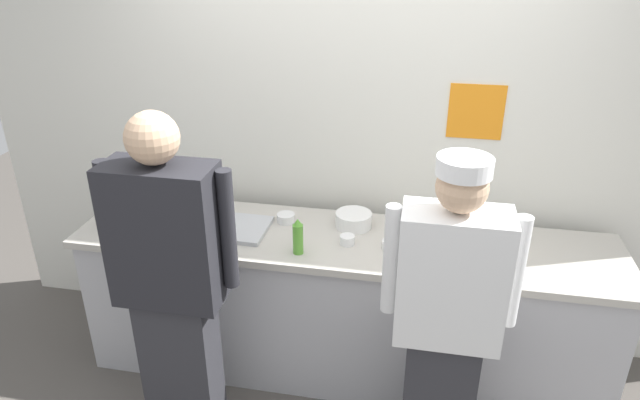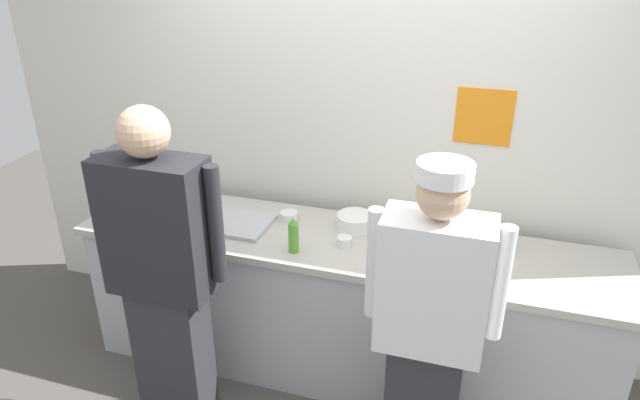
{
  "view_description": "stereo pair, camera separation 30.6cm",
  "coord_description": "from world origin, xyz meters",
  "px_view_note": "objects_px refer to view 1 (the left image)",
  "views": [
    {
      "loc": [
        0.39,
        -2.33,
        2.39
      ],
      "look_at": [
        -0.14,
        0.39,
        1.08
      ],
      "focal_mm": 31.98,
      "sensor_mm": 36.0,
      "label": 1
    },
    {
      "loc": [
        0.68,
        -2.26,
        2.39
      ],
      "look_at": [
        -0.14,
        0.39,
        1.08
      ],
      "focal_mm": 31.98,
      "sensor_mm": 36.0,
      "label": 2
    }
  ],
  "objects_px": {
    "plate_stack_rear": "(354,220)",
    "ramekin_red_sauce": "(347,239)",
    "mixing_bowl_steel": "(144,214)",
    "plate_stack_front": "(476,255)",
    "ramekin_green_sauce": "(286,218)",
    "sheet_tray": "(230,227)",
    "deli_cup": "(499,229)",
    "chef_near_left": "(171,283)",
    "chef_center": "(447,318)",
    "ramekin_yellow_sauce": "(392,245)",
    "squeeze_bottle_primary": "(298,237)"
  },
  "relations": [
    {
      "from": "plate_stack_rear",
      "to": "mixing_bowl_steel",
      "type": "xyz_separation_m",
      "value": [
        -1.17,
        -0.2,
        0.02
      ]
    },
    {
      "from": "plate_stack_front",
      "to": "ramekin_green_sauce",
      "type": "relative_size",
      "value": 1.86
    },
    {
      "from": "ramekin_yellow_sauce",
      "to": "deli_cup",
      "type": "height_order",
      "value": "deli_cup"
    },
    {
      "from": "ramekin_red_sauce",
      "to": "ramekin_yellow_sauce",
      "type": "relative_size",
      "value": 0.74
    },
    {
      "from": "ramekin_green_sauce",
      "to": "sheet_tray",
      "type": "bearing_deg",
      "value": -152.91
    },
    {
      "from": "chef_near_left",
      "to": "squeeze_bottle_primary",
      "type": "height_order",
      "value": "chef_near_left"
    },
    {
      "from": "plate_stack_rear",
      "to": "ramekin_red_sauce",
      "type": "relative_size",
      "value": 2.56
    },
    {
      "from": "ramekin_green_sauce",
      "to": "mixing_bowl_steel",
      "type": "bearing_deg",
      "value": -166.9
    },
    {
      "from": "chef_center",
      "to": "ramekin_red_sauce",
      "type": "distance_m",
      "value": 0.75
    },
    {
      "from": "ramekin_green_sauce",
      "to": "deli_cup",
      "type": "relative_size",
      "value": 1.03
    },
    {
      "from": "plate_stack_rear",
      "to": "ramekin_yellow_sauce",
      "type": "relative_size",
      "value": 1.88
    },
    {
      "from": "chef_center",
      "to": "plate_stack_front",
      "type": "xyz_separation_m",
      "value": [
        0.14,
        0.48,
        0.06
      ]
    },
    {
      "from": "chef_near_left",
      "to": "chef_center",
      "type": "relative_size",
      "value": 1.08
    },
    {
      "from": "mixing_bowl_steel",
      "to": "ramekin_red_sauce",
      "type": "xyz_separation_m",
      "value": [
        1.16,
        -0.0,
        -0.04
      ]
    },
    {
      "from": "ramekin_red_sauce",
      "to": "ramekin_yellow_sauce",
      "type": "height_order",
      "value": "ramekin_red_sauce"
    },
    {
      "from": "plate_stack_front",
      "to": "deli_cup",
      "type": "xyz_separation_m",
      "value": [
        0.13,
        0.28,
        0.01
      ]
    },
    {
      "from": "plate_stack_front",
      "to": "squeeze_bottle_primary",
      "type": "bearing_deg",
      "value": -174.56
    },
    {
      "from": "deli_cup",
      "to": "plate_stack_rear",
      "type": "bearing_deg",
      "value": -178.57
    },
    {
      "from": "chef_near_left",
      "to": "ramekin_red_sauce",
      "type": "relative_size",
      "value": 21.74
    },
    {
      "from": "chef_near_left",
      "to": "ramekin_yellow_sauce",
      "type": "bearing_deg",
      "value": 30.93
    },
    {
      "from": "sheet_tray",
      "to": "chef_near_left",
      "type": "bearing_deg",
      "value": -95.73
    },
    {
      "from": "chef_center",
      "to": "ramekin_green_sauce",
      "type": "relative_size",
      "value": 15.54
    },
    {
      "from": "squeeze_bottle_primary",
      "to": "ramekin_red_sauce",
      "type": "relative_size",
      "value": 2.47
    },
    {
      "from": "mixing_bowl_steel",
      "to": "ramekin_red_sauce",
      "type": "relative_size",
      "value": 4.42
    },
    {
      "from": "chef_center",
      "to": "mixing_bowl_steel",
      "type": "bearing_deg",
      "value": 162.33
    },
    {
      "from": "deli_cup",
      "to": "chef_center",
      "type": "bearing_deg",
      "value": -109.92
    },
    {
      "from": "mixing_bowl_steel",
      "to": "squeeze_bottle_primary",
      "type": "relative_size",
      "value": 1.79
    },
    {
      "from": "plate_stack_rear",
      "to": "deli_cup",
      "type": "xyz_separation_m",
      "value": [
        0.79,
        0.02,
        0.01
      ]
    },
    {
      "from": "plate_stack_rear",
      "to": "deli_cup",
      "type": "height_order",
      "value": "deli_cup"
    },
    {
      "from": "chef_center",
      "to": "sheet_tray",
      "type": "distance_m",
      "value": 1.32
    },
    {
      "from": "ramekin_red_sauce",
      "to": "deli_cup",
      "type": "relative_size",
      "value": 0.79
    },
    {
      "from": "plate_stack_rear",
      "to": "ramekin_yellow_sauce",
      "type": "height_order",
      "value": "plate_stack_rear"
    },
    {
      "from": "plate_stack_rear",
      "to": "squeeze_bottle_primary",
      "type": "height_order",
      "value": "squeeze_bottle_primary"
    },
    {
      "from": "deli_cup",
      "to": "ramekin_red_sauce",
      "type": "bearing_deg",
      "value": -164.32
    },
    {
      "from": "chef_near_left",
      "to": "ramekin_red_sauce",
      "type": "xyz_separation_m",
      "value": [
        0.73,
        0.59,
        -0.02
      ]
    },
    {
      "from": "mixing_bowl_steel",
      "to": "sheet_tray",
      "type": "distance_m",
      "value": 0.5
    },
    {
      "from": "ramekin_red_sauce",
      "to": "deli_cup",
      "type": "bearing_deg",
      "value": 15.68
    },
    {
      "from": "plate_stack_rear",
      "to": "sheet_tray",
      "type": "height_order",
      "value": "plate_stack_rear"
    },
    {
      "from": "chef_center",
      "to": "plate_stack_front",
      "type": "height_order",
      "value": "chef_center"
    },
    {
      "from": "chef_center",
      "to": "deli_cup",
      "type": "relative_size",
      "value": 15.95
    },
    {
      "from": "plate_stack_rear",
      "to": "ramekin_green_sauce",
      "type": "height_order",
      "value": "plate_stack_rear"
    },
    {
      "from": "mixing_bowl_steel",
      "to": "chef_center",
      "type": "bearing_deg",
      "value": -17.67
    },
    {
      "from": "chef_near_left",
      "to": "ramekin_yellow_sauce",
      "type": "relative_size",
      "value": 16.0
    },
    {
      "from": "ramekin_green_sauce",
      "to": "ramekin_yellow_sauce",
      "type": "xyz_separation_m",
      "value": [
        0.62,
        -0.19,
        -0.0
      ]
    },
    {
      "from": "sheet_tray",
      "to": "deli_cup",
      "type": "bearing_deg",
      "value": 7.18
    },
    {
      "from": "mixing_bowl_steel",
      "to": "ramekin_green_sauce",
      "type": "bearing_deg",
      "value": 13.1
    },
    {
      "from": "ramekin_green_sauce",
      "to": "ramekin_yellow_sauce",
      "type": "relative_size",
      "value": 0.95
    },
    {
      "from": "chef_center",
      "to": "squeeze_bottle_primary",
      "type": "distance_m",
      "value": 0.86
    },
    {
      "from": "plate_stack_rear",
      "to": "sheet_tray",
      "type": "distance_m",
      "value": 0.7
    },
    {
      "from": "chef_center",
      "to": "ramekin_yellow_sauce",
      "type": "xyz_separation_m",
      "value": [
        -0.28,
        0.53,
        0.04
      ]
    }
  ]
}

